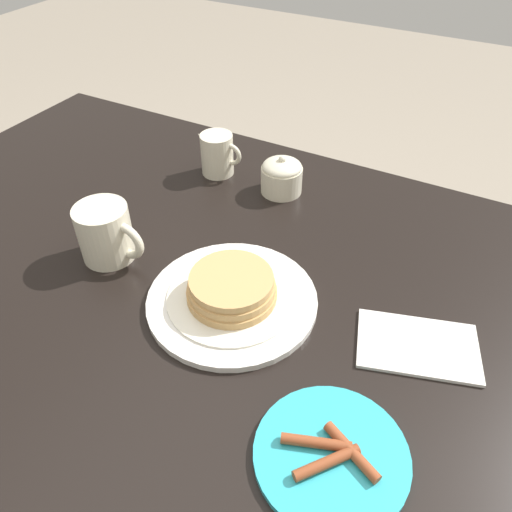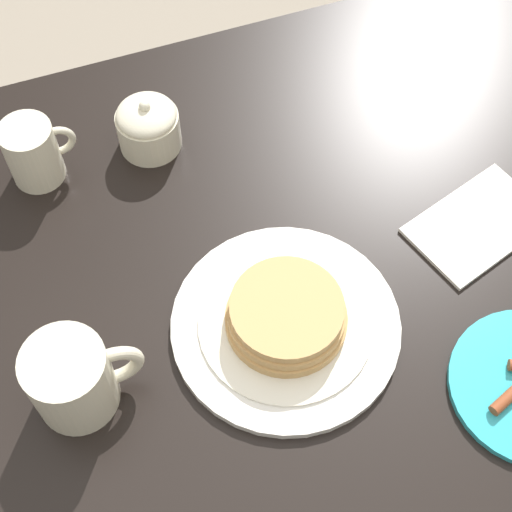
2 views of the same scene
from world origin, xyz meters
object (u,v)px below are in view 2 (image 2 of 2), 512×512
at_px(creamer_pitcher, 32,152).
at_px(sugar_bowl, 148,125).
at_px(pancake_plate, 286,321).
at_px(coffee_mug, 74,378).
at_px(napkin, 478,224).

xyz_separation_m(creamer_pitcher, sugar_bowl, (0.16, -0.00, -0.01)).
height_order(pancake_plate, sugar_bowl, sugar_bowl).
bearing_deg(coffee_mug, pancake_plate, 0.45).
bearing_deg(coffee_mug, napkin, 5.81).
bearing_deg(creamer_pitcher, napkin, -28.11).
bearing_deg(napkin, coffee_mug, -174.19).
bearing_deg(sugar_bowl, napkin, -37.40).
distance_m(coffee_mug, napkin, 0.55).
bearing_deg(creamer_pitcher, sugar_bowl, -0.08).
xyz_separation_m(pancake_plate, coffee_mug, (-0.25, -0.00, 0.03)).
height_order(coffee_mug, creamer_pitcher, coffee_mug).
relative_size(coffee_mug, sugar_bowl, 1.51).
bearing_deg(pancake_plate, coffee_mug, -179.55).
height_order(creamer_pitcher, napkin, creamer_pitcher).
distance_m(coffee_mug, sugar_bowl, 0.38).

